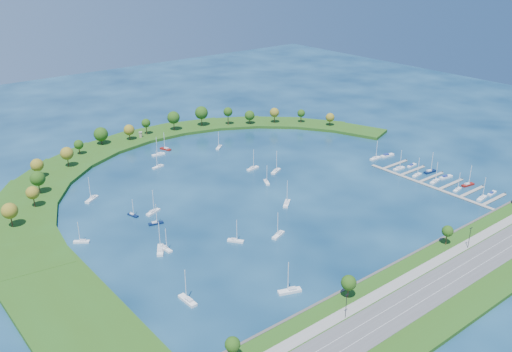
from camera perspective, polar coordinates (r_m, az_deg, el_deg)
ground at (r=313.79m, az=-0.14°, el=-1.17°), size 700.00×700.00×0.00m
south_shoreline at (r=241.46m, az=18.74°, el=-10.12°), size 420.00×43.10×11.60m
breakwater at (r=328.51m, az=-11.84°, el=-0.36°), size 286.74×247.64×2.00m
breakwater_trees at (r=374.68m, az=-10.62°, el=4.17°), size 241.69×93.75×15.05m
harbor_tower at (r=397.59m, az=-11.77°, el=4.20°), size 2.60×2.60×3.89m
dock_system at (r=335.67m, az=18.04°, el=-0.64°), size 24.28×82.00×1.60m
moored_boat_0 at (r=257.84m, az=-2.12°, el=-6.60°), size 6.34×7.47×11.33m
moored_boat_1 at (r=269.35m, az=-17.49°, el=-6.38°), size 6.99×5.93×10.60m
moored_boat_2 at (r=366.72m, az=-9.99°, el=2.24°), size 8.83×3.15×12.72m
moored_boat_3 at (r=262.61m, az=2.31°, el=-6.01°), size 8.88×5.28×12.62m
moored_boat_4 at (r=319.16m, az=1.09°, el=-0.58°), size 5.37×7.72×11.15m
moored_boat_5 at (r=277.47m, az=-10.27°, el=-4.73°), size 7.54×3.84×10.67m
moored_boat_6 at (r=375.16m, az=-3.82°, el=3.01°), size 7.61×6.63×11.65m
moored_boat_7 at (r=219.67m, az=-7.04°, el=-12.51°), size 3.03×9.56×13.91m
moored_boat_8 at (r=254.53m, az=-9.24°, el=-7.33°), size 2.51×7.56×10.95m
moored_boat_9 at (r=223.70m, az=3.50°, el=-11.64°), size 9.77×5.86×13.89m
moored_boat_10 at (r=334.51m, az=2.06°, el=0.55°), size 9.29×6.18×13.35m
moored_boat_11 at (r=293.34m, az=3.17°, el=-2.78°), size 8.67×7.73×13.38m
moored_boat_12 at (r=346.43m, az=-10.03°, el=0.99°), size 8.04×3.72×11.40m
moored_boat_13 at (r=253.66m, az=-9.80°, el=-7.46°), size 7.48×9.73×14.35m
moored_boat_14 at (r=287.88m, az=-12.54°, el=-3.87°), size 3.48×6.70×9.49m
moored_boat_15 at (r=376.03m, az=-9.27°, el=2.81°), size 5.06×8.53×12.11m
moored_boat_16 at (r=310.64m, az=-16.51°, el=-2.24°), size 9.20×7.35×13.70m
moored_boat_17 at (r=338.40m, az=-0.34°, el=0.83°), size 8.87×3.58×12.67m
moored_boat_18 at (r=288.62m, az=-10.53°, el=-3.61°), size 8.89×5.28×12.64m
docked_boat_0 at (r=322.83m, az=22.20°, el=-2.07°), size 8.81×3.60×12.58m
docked_boat_1 at (r=331.68m, az=23.08°, el=-1.63°), size 7.73×2.97×1.54m
docked_boat_2 at (r=329.36m, az=19.99°, el=-1.26°), size 7.43×3.13×10.59m
docked_boat_3 at (r=337.83m, az=20.94°, el=-0.79°), size 8.70×3.77×12.37m
docked_boat_4 at (r=336.22m, az=17.90°, el=-0.48°), size 8.77×3.80×12.48m
docked_boat_5 at (r=344.48m, az=18.91°, el=-0.10°), size 9.37×3.86×1.86m
docked_boat_6 at (r=342.45m, az=16.21°, el=0.15°), size 7.90×3.05×11.32m
docked_boat_7 at (r=349.75m, az=17.44°, el=0.48°), size 8.95×3.44×12.83m
docked_boat_8 at (r=349.37m, az=14.48°, el=0.80°), size 8.56×2.77×12.43m
docked_boat_9 at (r=356.63m, az=15.71°, el=1.06°), size 8.01×2.95×1.60m
docked_boat_10 at (r=362.71m, az=12.15°, el=1.83°), size 8.39×2.46×12.29m
docked_boat_11 at (r=369.27m, az=13.32°, el=2.08°), size 10.17×3.91×2.02m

